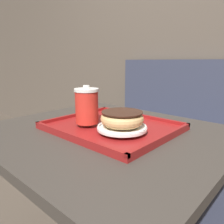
% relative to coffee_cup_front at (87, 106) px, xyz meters
% --- Properties ---
extents(wall_behind, '(8.00, 0.05, 2.40)m').
position_rel_coffee_cup_front_xyz_m(wall_behind, '(0.06, 1.13, 0.37)').
color(wall_behind, brown).
rests_on(wall_behind, ground_plane).
extents(booth_bench, '(1.32, 0.44, 1.00)m').
position_rel_coffee_cup_front_xyz_m(booth_bench, '(0.03, 0.90, -0.52)').
color(booth_bench, '#33384C').
rests_on(booth_bench, ground_plane).
extents(cafe_table, '(0.83, 0.73, 0.75)m').
position_rel_coffee_cup_front_xyz_m(cafe_table, '(0.06, 0.03, -0.27)').
color(cafe_table, '#38332D').
rests_on(cafe_table, ground_plane).
extents(serving_tray, '(0.43, 0.37, 0.02)m').
position_rel_coffee_cup_front_xyz_m(serving_tray, '(0.07, 0.06, -0.08)').
color(serving_tray, maroon).
rests_on(serving_tray, cafe_table).
extents(coffee_cup_front, '(0.09, 0.09, 0.14)m').
position_rel_coffee_cup_front_xyz_m(coffee_cup_front, '(0.00, 0.00, 0.00)').
color(coffee_cup_front, red).
rests_on(coffee_cup_front, serving_tray).
extents(plate_with_chocolate_donut, '(0.17, 0.17, 0.01)m').
position_rel_coffee_cup_front_xyz_m(plate_with_chocolate_donut, '(0.14, 0.03, -0.06)').
color(plate_with_chocolate_donut, white).
rests_on(plate_with_chocolate_donut, serving_tray).
extents(donut_chocolate_glazed, '(0.14, 0.14, 0.05)m').
position_rel_coffee_cup_front_xyz_m(donut_chocolate_glazed, '(0.14, 0.03, -0.03)').
color(donut_chocolate_glazed, '#DBB270').
rests_on(donut_chocolate_glazed, plate_with_chocolate_donut).
extents(spoon, '(0.12, 0.11, 0.01)m').
position_rel_coffee_cup_front_xyz_m(spoon, '(0.01, 0.21, -0.06)').
color(spoon, silver).
rests_on(spoon, serving_tray).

